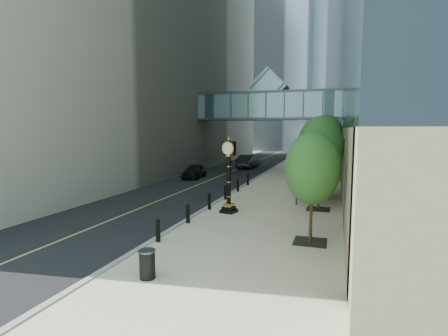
{
  "coord_description": "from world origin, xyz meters",
  "views": [
    {
      "loc": [
        4.57,
        -12.13,
        4.96
      ],
      "look_at": [
        -0.89,
        4.7,
        2.95
      ],
      "focal_mm": 28.0,
      "sensor_mm": 36.0,
      "label": 1
    }
  ],
  "objects_px": {
    "car_near": "(194,171)",
    "pedestrian": "(326,189)",
    "street_clock": "(229,181)",
    "trash_bin": "(147,265)",
    "car_far": "(248,161)"
  },
  "relations": [
    {
      "from": "pedestrian",
      "to": "car_far",
      "type": "relative_size",
      "value": 0.33
    },
    {
      "from": "trash_bin",
      "to": "pedestrian",
      "type": "xyz_separation_m",
      "value": [
        5.13,
        14.82,
        0.37
      ]
    },
    {
      "from": "street_clock",
      "to": "car_far",
      "type": "relative_size",
      "value": 0.87
    },
    {
      "from": "car_far",
      "to": "trash_bin",
      "type": "bearing_deg",
      "value": 102.18
    },
    {
      "from": "pedestrian",
      "to": "street_clock",
      "type": "bearing_deg",
      "value": 34.19
    },
    {
      "from": "street_clock",
      "to": "trash_bin",
      "type": "distance_m",
      "value": 9.58
    },
    {
      "from": "trash_bin",
      "to": "car_far",
      "type": "bearing_deg",
      "value": 98.32
    },
    {
      "from": "car_near",
      "to": "car_far",
      "type": "distance_m",
      "value": 11.03
    },
    {
      "from": "pedestrian",
      "to": "car_near",
      "type": "relative_size",
      "value": 0.4
    },
    {
      "from": "trash_bin",
      "to": "pedestrian",
      "type": "bearing_deg",
      "value": 70.9
    },
    {
      "from": "street_clock",
      "to": "trash_bin",
      "type": "height_order",
      "value": "street_clock"
    },
    {
      "from": "street_clock",
      "to": "trash_bin",
      "type": "bearing_deg",
      "value": -77.37
    },
    {
      "from": "car_near",
      "to": "pedestrian",
      "type": "bearing_deg",
      "value": -34.72
    },
    {
      "from": "trash_bin",
      "to": "car_far",
      "type": "relative_size",
      "value": 0.18
    },
    {
      "from": "trash_bin",
      "to": "street_clock",
      "type": "bearing_deg",
      "value": 90.81
    }
  ]
}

